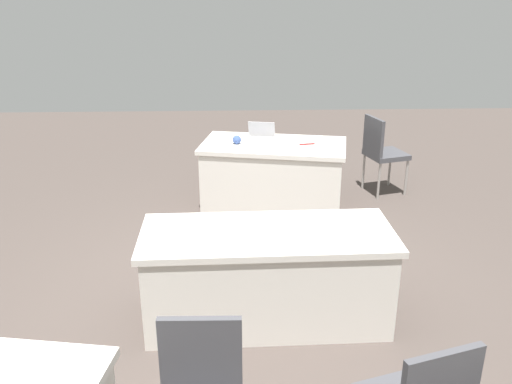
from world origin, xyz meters
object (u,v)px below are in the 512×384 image
(chair_near_front, at_px, (382,150))
(laptop_silver, at_px, (260,137))
(table_foreground, at_px, (273,174))
(yarn_ball, at_px, (237,140))
(table_back_left, at_px, (267,275))
(scissors_red, at_px, (307,144))

(chair_near_front, distance_m, laptop_silver, 1.53)
(table_foreground, height_order, chair_near_front, chair_near_front)
(table_foreground, relative_size, laptop_silver, 4.82)
(chair_near_front, height_order, yarn_ball, chair_near_front)
(table_back_left, distance_m, yarn_ball, 2.39)
(laptop_silver, relative_size, scissors_red, 2.05)
(chair_near_front, distance_m, scissors_red, 1.06)
(table_foreground, xyz_separation_m, table_back_left, (0.21, 2.34, 0.00))
(chair_near_front, bearing_deg, table_back_left, -46.42)
(scissors_red, bearing_deg, chair_near_front, -169.29)
(table_back_left, distance_m, chair_near_front, 3.10)
(table_foreground, xyz_separation_m, scissors_red, (-0.38, 0.05, 0.38))
(table_back_left, height_order, scissors_red, scissors_red)
(chair_near_front, relative_size, laptop_silver, 2.63)
(table_foreground, distance_m, scissors_red, 0.54)
(table_foreground, xyz_separation_m, yarn_ball, (0.42, -0.00, 0.42))
(table_foreground, height_order, yarn_ball, yarn_ball)
(table_back_left, height_order, chair_near_front, chair_near_front)
(table_back_left, xyz_separation_m, yarn_ball, (0.21, -2.34, 0.42))
(yarn_ball, bearing_deg, table_foreground, 179.63)
(table_foreground, bearing_deg, yarn_ball, -0.37)
(table_back_left, bearing_deg, table_foreground, -95.07)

